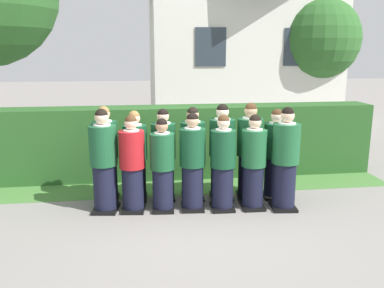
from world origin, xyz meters
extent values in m
plane|color=gray|center=(0.00, 0.00, 0.00)|extent=(60.00, 60.00, 0.00)
cylinder|color=black|center=(-1.45, 0.14, 0.39)|extent=(0.37, 0.37, 0.78)
cube|color=black|center=(-1.45, 0.14, 0.03)|extent=(0.45, 0.53, 0.05)
cylinder|color=#19512D|center=(-1.45, 0.14, 1.10)|extent=(0.44, 0.44, 0.64)
cylinder|color=white|center=(-1.45, 0.14, 1.42)|extent=(0.27, 0.27, 0.03)
cube|color=gold|center=(-1.42, 0.34, 1.22)|extent=(0.04, 0.02, 0.28)
sphere|color=beige|center=(-1.45, 0.14, 1.55)|extent=(0.22, 0.22, 0.22)
sphere|color=black|center=(-1.45, 0.14, 1.58)|extent=(0.20, 0.20, 0.20)
cube|color=white|center=(-1.41, 0.41, 1.00)|extent=(0.15, 0.03, 0.20)
cylinder|color=black|center=(-0.99, 0.09, 0.36)|extent=(0.35, 0.35, 0.73)
cube|color=black|center=(-0.99, 0.09, 0.03)|extent=(0.42, 0.49, 0.05)
cylinder|color=#AD191E|center=(-0.99, 0.09, 1.03)|extent=(0.41, 0.41, 0.60)
cylinder|color=white|center=(-0.99, 0.09, 1.33)|extent=(0.26, 0.26, 0.03)
cube|color=#236038|center=(-0.97, 0.28, 1.15)|extent=(0.04, 0.02, 0.26)
sphere|color=beige|center=(-0.99, 0.09, 1.45)|extent=(0.21, 0.21, 0.21)
sphere|color=#472D19|center=(-0.99, 0.09, 1.49)|extent=(0.19, 0.19, 0.19)
cube|color=white|center=(-0.96, 0.35, 0.94)|extent=(0.15, 0.03, 0.20)
cylinder|color=black|center=(-0.51, 0.04, 0.35)|extent=(0.34, 0.34, 0.70)
cube|color=black|center=(-0.51, 0.04, 0.03)|extent=(0.38, 0.46, 0.05)
cylinder|color=#19512D|center=(-0.51, 0.04, 0.99)|extent=(0.40, 0.40, 0.58)
cylinder|color=white|center=(-0.51, 0.04, 1.29)|extent=(0.25, 0.25, 0.03)
cube|color=navy|center=(-0.50, 0.22, 1.11)|extent=(0.04, 0.01, 0.26)
sphere|color=tan|center=(-0.51, 0.04, 1.40)|extent=(0.20, 0.20, 0.20)
sphere|color=black|center=(-0.51, 0.04, 1.44)|extent=(0.18, 0.18, 0.18)
cylinder|color=black|center=(-0.02, 0.03, 0.37)|extent=(0.35, 0.35, 0.74)
cube|color=black|center=(-0.02, 0.03, 0.03)|extent=(0.40, 0.49, 0.05)
cylinder|color=#144728|center=(-0.02, 0.03, 1.05)|extent=(0.42, 0.42, 0.61)
cylinder|color=white|center=(-0.02, 0.03, 1.36)|extent=(0.26, 0.26, 0.03)
cube|color=#236038|center=(-0.01, 0.23, 1.17)|extent=(0.04, 0.01, 0.27)
sphere|color=tan|center=(-0.02, 0.03, 1.48)|extent=(0.21, 0.21, 0.21)
sphere|color=black|center=(-0.02, 0.03, 1.51)|extent=(0.19, 0.19, 0.19)
cube|color=white|center=(0.00, 0.30, 0.95)|extent=(0.15, 0.02, 0.20)
cylinder|color=black|center=(0.47, -0.05, 0.36)|extent=(0.35, 0.35, 0.73)
cube|color=black|center=(0.47, -0.05, 0.03)|extent=(0.38, 0.46, 0.05)
cylinder|color=#144728|center=(0.47, -0.05, 1.03)|extent=(0.41, 0.41, 0.60)
cylinder|color=white|center=(0.47, -0.05, 1.33)|extent=(0.25, 0.25, 0.03)
cube|color=#236038|center=(0.47, 0.15, 1.15)|extent=(0.04, 0.01, 0.26)
sphere|color=beige|center=(0.47, -0.05, 1.45)|extent=(0.21, 0.21, 0.21)
sphere|color=#472D19|center=(0.47, -0.05, 1.49)|extent=(0.19, 0.19, 0.19)
cube|color=white|center=(0.47, 0.22, 0.94)|extent=(0.15, 0.01, 0.20)
cylinder|color=black|center=(0.98, -0.06, 0.36)|extent=(0.35, 0.35, 0.72)
cube|color=black|center=(0.98, -0.06, 0.03)|extent=(0.37, 0.46, 0.05)
cylinder|color=#1E5B33|center=(0.98, -0.06, 1.02)|extent=(0.41, 0.41, 0.60)
cylinder|color=white|center=(0.98, -0.06, 1.33)|extent=(0.25, 0.25, 0.03)
cube|color=gold|center=(0.98, 0.13, 1.14)|extent=(0.04, 0.01, 0.26)
sphere|color=beige|center=(0.98, -0.06, 1.45)|extent=(0.20, 0.20, 0.20)
sphere|color=black|center=(0.98, -0.06, 1.48)|extent=(0.19, 0.19, 0.19)
cube|color=white|center=(0.98, 0.20, 0.93)|extent=(0.15, 0.01, 0.20)
cylinder|color=black|center=(1.48, -0.16, 0.39)|extent=(0.37, 0.37, 0.78)
cube|color=black|center=(1.48, -0.16, 0.03)|extent=(0.44, 0.52, 0.05)
cylinder|color=#1E5B33|center=(1.48, -0.16, 1.10)|extent=(0.44, 0.44, 0.65)
cylinder|color=white|center=(1.48, -0.16, 1.43)|extent=(0.27, 0.27, 0.03)
cube|color=#236038|center=(1.50, 0.05, 1.23)|extent=(0.04, 0.02, 0.28)
sphere|color=beige|center=(1.48, -0.16, 1.56)|extent=(0.22, 0.22, 0.22)
sphere|color=black|center=(1.48, -0.16, 1.60)|extent=(0.20, 0.20, 0.20)
cube|color=white|center=(1.51, 0.12, 1.01)|extent=(0.15, 0.02, 0.20)
cylinder|color=black|center=(-1.45, 0.63, 0.38)|extent=(0.37, 0.37, 0.77)
cube|color=black|center=(-1.45, 0.63, 0.03)|extent=(0.41, 0.49, 0.05)
cylinder|color=#144728|center=(-1.45, 0.63, 1.08)|extent=(0.43, 0.43, 0.63)
cylinder|color=white|center=(-1.45, 0.63, 1.40)|extent=(0.27, 0.27, 0.03)
cube|color=gold|center=(-1.44, 0.83, 1.21)|extent=(0.04, 0.01, 0.28)
sphere|color=tan|center=(-1.45, 0.63, 1.53)|extent=(0.22, 0.22, 0.22)
sphere|color=olive|center=(-1.45, 0.63, 1.56)|extent=(0.20, 0.20, 0.20)
cylinder|color=black|center=(-0.94, 0.59, 0.36)|extent=(0.35, 0.35, 0.73)
cube|color=black|center=(-0.94, 0.59, 0.03)|extent=(0.38, 0.47, 0.05)
cylinder|color=#144728|center=(-0.94, 0.59, 1.03)|extent=(0.41, 0.41, 0.60)
cylinder|color=white|center=(-0.94, 0.59, 1.33)|extent=(0.25, 0.25, 0.03)
cube|color=#236038|center=(-0.94, 0.79, 1.15)|extent=(0.04, 0.01, 0.26)
sphere|color=beige|center=(-0.94, 0.59, 1.45)|extent=(0.21, 0.21, 0.21)
sphere|color=olive|center=(-0.94, 0.59, 1.49)|extent=(0.19, 0.19, 0.19)
cylinder|color=black|center=(-0.46, 0.56, 0.37)|extent=(0.35, 0.35, 0.74)
cube|color=black|center=(-0.46, 0.56, 0.03)|extent=(0.39, 0.47, 0.05)
cylinder|color=#144728|center=(-0.46, 0.56, 1.05)|extent=(0.42, 0.42, 0.61)
cylinder|color=white|center=(-0.46, 0.56, 1.36)|extent=(0.26, 0.26, 0.03)
cube|color=navy|center=(-0.45, 0.76, 1.17)|extent=(0.04, 0.01, 0.27)
sphere|color=beige|center=(-0.46, 0.56, 1.48)|extent=(0.21, 0.21, 0.21)
sphere|color=black|center=(-0.46, 0.56, 1.51)|extent=(0.19, 0.19, 0.19)
cylinder|color=black|center=(0.05, 0.51, 0.38)|extent=(0.36, 0.36, 0.75)
cube|color=black|center=(0.05, 0.51, 0.03)|extent=(0.40, 0.48, 0.05)
cylinder|color=#144728|center=(0.05, 0.51, 1.06)|extent=(0.43, 0.43, 0.62)
cylinder|color=white|center=(0.05, 0.51, 1.38)|extent=(0.26, 0.26, 0.03)
cube|color=gold|center=(0.06, 0.72, 1.19)|extent=(0.04, 0.01, 0.27)
sphere|color=tan|center=(0.05, 0.51, 1.50)|extent=(0.21, 0.21, 0.21)
sphere|color=black|center=(0.05, 0.51, 1.54)|extent=(0.20, 0.20, 0.20)
cylinder|color=black|center=(0.55, 0.45, 0.39)|extent=(0.37, 0.37, 0.78)
cube|color=black|center=(0.55, 0.45, 0.03)|extent=(0.43, 0.51, 0.05)
cylinder|color=#144728|center=(0.55, 0.45, 1.10)|extent=(0.44, 0.44, 0.64)
cylinder|color=white|center=(0.55, 0.45, 1.42)|extent=(0.27, 0.27, 0.03)
cube|color=#236038|center=(0.57, 0.66, 1.23)|extent=(0.04, 0.02, 0.28)
sphere|color=beige|center=(0.55, 0.45, 1.55)|extent=(0.22, 0.22, 0.22)
sphere|color=black|center=(0.55, 0.45, 1.59)|extent=(0.20, 0.20, 0.20)
cylinder|color=black|center=(1.04, 0.41, 0.39)|extent=(0.37, 0.37, 0.78)
cube|color=black|center=(1.04, 0.41, 0.03)|extent=(0.46, 0.54, 0.05)
cylinder|color=#19512D|center=(1.04, 0.41, 1.11)|extent=(0.44, 0.44, 0.65)
cylinder|color=white|center=(1.04, 0.41, 1.44)|extent=(0.27, 0.27, 0.03)
cube|color=navy|center=(1.07, 0.61, 1.24)|extent=(0.04, 0.02, 0.28)
sphere|color=tan|center=(1.04, 0.41, 1.56)|extent=(0.22, 0.22, 0.22)
sphere|color=#472D19|center=(1.04, 0.41, 1.60)|extent=(0.20, 0.20, 0.20)
cube|color=white|center=(1.08, 0.69, 1.01)|extent=(0.15, 0.03, 0.20)
cylinder|color=black|center=(1.49, 0.37, 0.37)|extent=(0.35, 0.35, 0.73)
cube|color=black|center=(1.49, 0.37, 0.03)|extent=(0.40, 0.49, 0.05)
cylinder|color=#144728|center=(1.49, 0.37, 1.04)|extent=(0.41, 0.41, 0.61)
cylinder|color=white|center=(1.49, 0.37, 1.35)|extent=(0.26, 0.26, 0.03)
cube|color=#236038|center=(1.51, 0.57, 1.16)|extent=(0.04, 0.01, 0.27)
sphere|color=beige|center=(1.49, 0.37, 1.46)|extent=(0.21, 0.21, 0.21)
sphere|color=#472D19|center=(1.49, 0.37, 1.50)|extent=(0.19, 0.19, 0.19)
cube|color=white|center=(1.52, 0.64, 0.95)|extent=(0.15, 0.02, 0.20)
cube|color=#285623|center=(0.00, 1.90, 0.73)|extent=(8.00, 0.70, 1.46)
cube|color=silver|center=(2.62, 7.58, 2.16)|extent=(5.92, 3.84, 4.31)
cube|color=#2D3842|center=(1.28, 5.64, 2.67)|extent=(0.90, 0.04, 1.10)
cube|color=#2D3842|center=(3.95, 5.64, 2.67)|extent=(0.90, 0.04, 1.10)
cylinder|color=brown|center=(4.80, 6.28, 0.84)|extent=(0.24, 0.24, 1.67)
sphere|color=#2D6028|center=(4.80, 6.28, 2.93)|extent=(2.67, 2.67, 2.67)
cube|color=#477A38|center=(0.00, 1.10, 0.00)|extent=(8.00, 0.90, 0.01)
camera|label=1|loc=(-0.89, -6.29, 2.56)|focal=38.10mm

